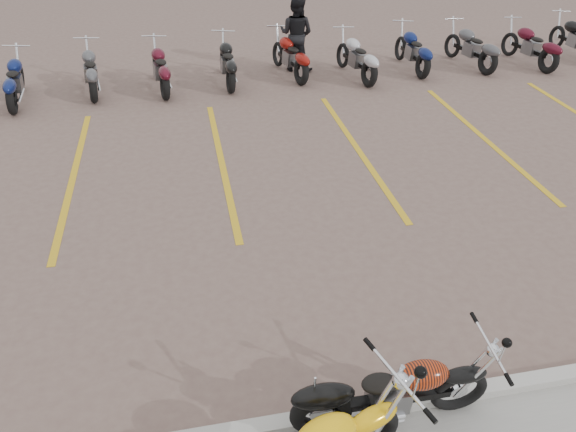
{
  "coord_description": "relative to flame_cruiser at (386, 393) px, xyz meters",
  "views": [
    {
      "loc": [
        -0.63,
        -5.56,
        4.95
      ],
      "look_at": [
        0.64,
        0.76,
        0.75
      ],
      "focal_mm": 35.0,
      "sensor_mm": 36.0,
      "label": 1
    }
  ],
  "objects": [
    {
      "name": "flame_cruiser",
      "position": [
        0.0,
        0.0,
        0.0
      ],
      "size": [
        2.07,
        0.31,
        0.85
      ],
      "rotation": [
        0.12,
        0.0,
        -0.02
      ],
      "color": "black",
      "rests_on": "ground"
    },
    {
      "name": "parking_stripes",
      "position": [
        -1.06,
        6.11,
        -0.42
      ],
      "size": [
        38.0,
        5.5,
        0.01
      ],
      "primitive_type": null,
      "color": "gold",
      "rests_on": "ground"
    },
    {
      "name": "curb",
      "position": [
        -1.06,
        0.11,
        -0.36
      ],
      "size": [
        60.0,
        0.18,
        0.12
      ],
      "primitive_type": "cube",
      "color": "#ADAAA3",
      "rests_on": "ground"
    },
    {
      "name": "person_b",
      "position": [
        1.45,
        11.05,
        0.53
      ],
      "size": [
        1.17,
        1.12,
        1.91
      ],
      "primitive_type": "imported",
      "rotation": [
        0.0,
        0.0,
        2.54
      ],
      "color": "black",
      "rests_on": "ground"
    },
    {
      "name": "bg_bike_row",
      "position": [
        -0.49,
        10.36,
        0.13
      ],
      "size": [
        20.65,
        2.06,
        1.1
      ],
      "color": "black",
      "rests_on": "ground"
    },
    {
      "name": "ground",
      "position": [
        -1.06,
        2.11,
        -0.42
      ],
      "size": [
        100.0,
        100.0,
        0.0
      ],
      "primitive_type": "plane",
      "color": "#735D52",
      "rests_on": "ground"
    }
  ]
}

